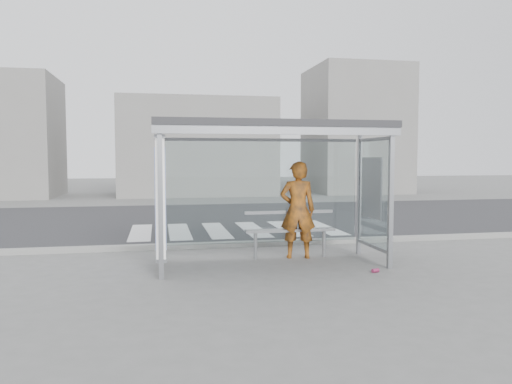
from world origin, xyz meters
The scene contains 10 objects.
ground centered at (0.00, 0.00, 0.00)m, with size 80.00×80.00×0.00m, color #5F5F5D.
road centered at (0.00, 7.00, 0.00)m, with size 30.00×10.00×0.01m, color #28282B.
curb centered at (0.00, 1.95, 0.06)m, with size 30.00×0.18×0.12m, color gray.
crosswalk centered at (0.00, 4.50, 0.00)m, with size 5.55×3.00×0.00m.
bus_shelter centered at (-0.37, 0.06, 1.98)m, with size 4.25×1.65×2.62m.
building_center centered at (0.00, 18.00, 2.50)m, with size 8.00×5.00×5.00m, color gray.
building_right centered at (9.00, 18.00, 3.50)m, with size 5.00×5.00×7.00m, color gray.
person centered at (0.65, 0.53, 0.95)m, with size 0.69×0.46×1.90m, color orange.
bench centered at (0.51, 0.58, 0.55)m, with size 1.79×0.22×0.93m.
soda_can centered at (1.62, -0.94, 0.03)m, with size 0.07×0.07×0.13m, color #CA3B73.
Camera 1 is at (-2.03, -8.85, 1.98)m, focal length 35.00 mm.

